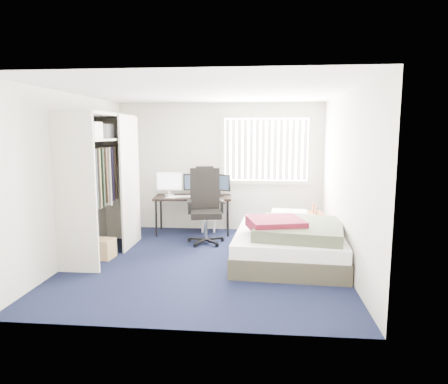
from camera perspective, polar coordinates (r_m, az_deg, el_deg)
ground at (r=6.10m, az=-2.62°, el=-9.94°), size 4.20×4.20×0.00m
room_shell at (r=5.80m, az=-2.72°, el=4.36°), size 4.20×4.20×4.20m
window_assembly at (r=7.77m, az=6.03°, el=6.03°), size 1.72×0.09×1.32m
closet at (r=6.51m, az=-17.11°, el=3.05°), size 0.64×1.84×2.22m
desk at (r=7.68m, az=-4.41°, el=-0.33°), size 1.51×0.81×1.18m
office_chair at (r=7.06m, az=-2.67°, el=-3.07°), size 0.74×0.74×1.34m
footstool at (r=7.84m, az=-2.24°, el=-4.31°), size 0.33×0.27×0.25m
nightstand at (r=7.23m, az=12.72°, el=-3.59°), size 0.40×0.75×0.68m
bed at (r=6.21m, az=9.37°, el=-6.88°), size 1.73×2.22×0.70m
pine_box at (r=6.52m, az=-17.24°, el=-7.71°), size 0.43×0.35×0.30m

